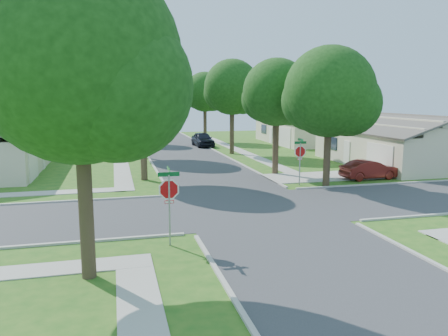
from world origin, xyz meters
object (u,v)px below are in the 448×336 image
stop_sign_sw (169,193)px  car_curb_west (142,137)px  stop_sign_ne (300,154)px  tree_e_far (205,94)px  tree_ne_corner (330,96)px  tree_e_mid (233,90)px  tree_e_near (277,96)px  car_driveway (369,170)px  tree_w_far (129,98)px  tree_sw_corner (81,71)px  house_ne_far (304,131)px  car_curb_east (203,139)px  house_nw_far (27,134)px  house_ne_near (395,146)px  tree_w_near (143,88)px  tree_w_mid (134,87)px

stop_sign_sw → car_curb_west: stop_sign_sw is taller
stop_sign_ne → tree_e_far: 29.57m
tree_e_far → tree_ne_corner: 29.85m
stop_sign_sw → tree_e_mid: tree_e_mid is taller
stop_sign_ne → tree_e_near: bearing=89.3°
car_driveway → tree_e_near: bearing=53.3°
stop_sign_sw → tree_w_far: 38.86m
tree_sw_corner → house_ne_far: bearing=56.9°
tree_e_far → car_curb_west: bearing=179.0°
tree_e_near → car_driveway: 8.16m
tree_w_far → tree_e_far: bearing=0.0°
tree_sw_corner → tree_e_mid: bearing=66.5°
tree_e_near → car_curb_east: 19.80m
tree_sw_corner → car_curb_east: size_ratio=2.00×
house_ne_far → car_driveway: size_ratio=3.41×
tree_e_mid → tree_e_far: tree_e_mid is taller
tree_sw_corner → car_curb_west: bearing=84.1°
tree_e_near → house_ne_far: 23.30m
house_ne_far → house_nw_far: 32.12m
tree_e_mid → tree_sw_corner: (-12.19, -28.00, 0.01)m
car_curb_east → car_curb_west: car_curb_east is taller
tree_e_near → car_curb_west: bearing=107.6°
stop_sign_sw → tree_sw_corner: (-2.74, -2.29, 4.23)m
house_ne_far → tree_e_far: bearing=156.0°
tree_e_mid → house_ne_near: tree_e_mid is taller
stop_sign_sw → tree_ne_corner: (11.06, 8.91, 3.56)m
tree_w_far → car_driveway: (14.84, -28.51, -4.85)m
stop_sign_ne → tree_ne_corner: tree_ne_corner is taller
car_driveway → car_curb_west: bearing=21.2°
house_nw_far → house_ne_near: bearing=-33.3°
tree_w_near → stop_sign_sw: bearing=-90.2°
tree_ne_corner → house_nw_far: bearing=128.8°
house_nw_far → car_curb_west: house_nw_far is taller
stop_sign_sw → house_ne_far: bearing=58.4°
tree_e_mid → tree_e_far: bearing=90.0°
stop_sign_ne → house_nw_far: bearing=127.2°
tree_ne_corner → house_ne_near: (9.63, 6.79, -4.08)m
tree_e_mid → tree_sw_corner: size_ratio=0.96×
tree_w_far → tree_ne_corner: (11.01, -29.80, 0.09)m
tree_w_mid → tree_w_far: 13.04m
tree_w_near → tree_sw_corner: bearing=-99.9°
tree_ne_corner → stop_sign_ne: bearing=163.4°
stop_sign_ne → house_ne_near: size_ratio=0.22×
house_nw_far → car_curb_east: bearing=-11.3°
tree_e_far → house_ne_near: size_ratio=0.64×
house_nw_far → tree_w_far: bearing=10.0°
stop_sign_ne → house_ne_far: 26.80m
tree_ne_corner → house_ne_far: (9.63, 24.79, -4.08)m
tree_w_mid → car_curb_west: bearing=83.7°
tree_w_far → tree_ne_corner: bearing=-69.7°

